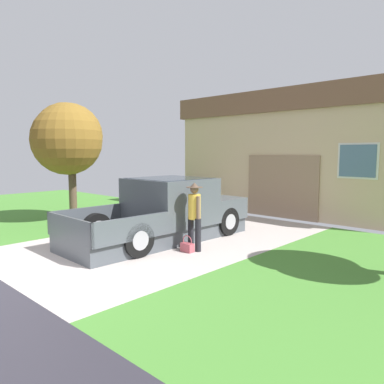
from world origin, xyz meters
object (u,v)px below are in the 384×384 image
at_px(house_with_garage, 315,153).
at_px(pickup_truck, 169,212).
at_px(person_with_hat, 194,212).
at_px(neighbor_tree, 68,137).
at_px(handbag, 187,247).
at_px(wheeled_trash_bin, 178,194).

bearing_deg(house_with_garage, pickup_truck, -93.96).
distance_m(person_with_hat, house_with_garage, 8.39).
distance_m(pickup_truck, neighbor_tree, 4.92).
height_order(handbag, neighbor_tree, neighbor_tree).
distance_m(pickup_truck, house_with_garage, 7.97).
relative_size(house_with_garage, neighbor_tree, 2.47).
relative_size(pickup_truck, wheeled_trash_bin, 4.65).
height_order(pickup_truck, handbag, pickup_truck).
bearing_deg(pickup_truck, handbag, -25.34).
relative_size(person_with_hat, neighbor_tree, 0.41).
bearing_deg(wheeled_trash_bin, pickup_truck, -47.25).
height_order(person_with_hat, wheeled_trash_bin, person_with_hat).
bearing_deg(person_with_hat, wheeled_trash_bin, -25.05).
height_order(pickup_truck, neighbor_tree, neighbor_tree).
height_order(person_with_hat, neighbor_tree, neighbor_tree).
xyz_separation_m(person_with_hat, neighbor_tree, (-5.75, -0.12, 1.94)).
distance_m(house_with_garage, neighbor_tree, 9.71).
bearing_deg(pickup_truck, person_with_hat, -16.28).
distance_m(neighbor_tree, wheeled_trash_bin, 5.05).
relative_size(pickup_truck, neighbor_tree, 1.30).
relative_size(pickup_truck, person_with_hat, 3.19).
bearing_deg(wheeled_trash_bin, handbag, -42.77).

